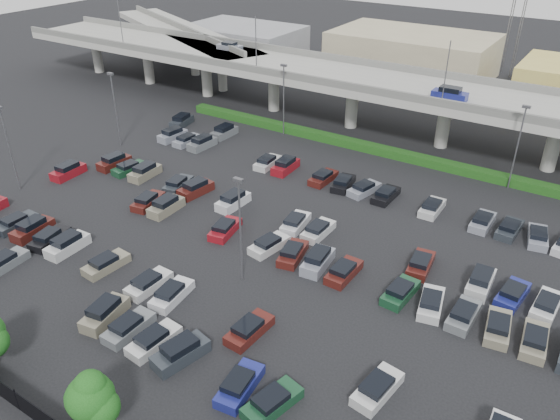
% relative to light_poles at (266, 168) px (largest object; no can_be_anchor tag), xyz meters
% --- Properties ---
extents(ground, '(280.00, 280.00, 0.00)m').
position_rel_light_poles_xyz_m(ground, '(4.13, -2.00, -6.24)').
color(ground, black).
extents(overpass, '(150.00, 13.00, 15.80)m').
position_rel_light_poles_xyz_m(overpass, '(3.95, 29.98, 0.73)').
color(overpass, '#97978F').
rests_on(overpass, ground).
extents(on_ramp, '(50.93, 30.13, 8.80)m').
position_rel_light_poles_xyz_m(on_ramp, '(-47.98, 41.05, 0.62)').
color(on_ramp, '#97978F').
rests_on(on_ramp, ground).
extents(hedge, '(66.00, 1.60, 1.10)m').
position_rel_light_poles_xyz_m(hedge, '(4.13, 23.00, -5.69)').
color(hedge, '#123E12').
rests_on(hedge, ground).
extents(tree_row, '(65.07, 3.66, 5.94)m').
position_rel_light_poles_xyz_m(tree_row, '(4.83, -28.53, -2.72)').
color(tree_row, '#332316').
rests_on(tree_row, ground).
extents(parked_cars, '(62.94, 41.68, 1.67)m').
position_rel_light_poles_xyz_m(parked_cars, '(2.85, -4.31, -5.63)').
color(parked_cars, '#174026').
rests_on(parked_cars, ground).
extents(light_poles, '(66.90, 48.38, 10.30)m').
position_rel_light_poles_xyz_m(light_poles, '(0.00, 0.00, 0.00)').
color(light_poles, '#55555A').
rests_on(light_poles, ground).
extents(distant_buildings, '(138.00, 24.00, 9.00)m').
position_rel_light_poles_xyz_m(distant_buildings, '(16.50, 59.81, -2.49)').
color(distant_buildings, gray).
rests_on(distant_buildings, ground).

